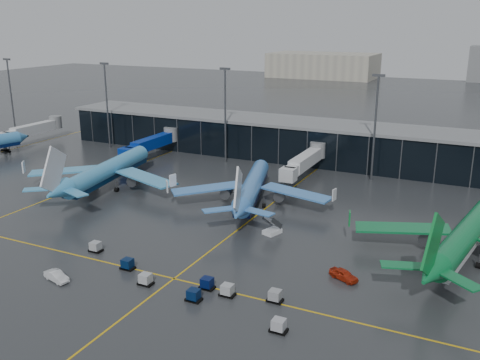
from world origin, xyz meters
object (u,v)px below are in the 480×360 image
at_px(baggage_carts, 189,284).
at_px(service_van_red, 344,275).
at_px(airliner_aer_lingus, 467,222).
at_px(service_van_white, 57,276).
at_px(airliner_klm_near, 252,176).
at_px(airliner_arkefly, 108,160).
at_px(mobile_airstair, 272,230).

height_order(baggage_carts, service_van_red, baggage_carts).
distance_m(airliner_aer_lingus, service_van_red, 22.75).
relative_size(airliner_aer_lingus, service_van_white, 9.21).
xyz_separation_m(airliner_klm_near, service_van_red, (26.82, -25.31, -5.41)).
xyz_separation_m(airliner_arkefly, airliner_aer_lingus, (76.84, -5.41, -0.31)).
height_order(airliner_arkefly, mobile_airstair, airliner_arkefly).
distance_m(airliner_arkefly, mobile_airstair, 46.02).
height_order(airliner_arkefly, airliner_aer_lingus, airliner_arkefly).
height_order(airliner_aer_lingus, service_van_white, airliner_aer_lingus).
bearing_deg(baggage_carts, service_van_white, -160.94).
height_order(airliner_aer_lingus, service_van_red, airliner_aer_lingus).
height_order(airliner_arkefly, service_van_white, airliner_arkefly).
bearing_deg(service_van_red, baggage_carts, 148.15).
bearing_deg(baggage_carts, airliner_arkefly, 141.25).
bearing_deg(airliner_klm_near, service_van_white, -121.49).
xyz_separation_m(airliner_aer_lingus, service_van_white, (-54.02, -34.80, -5.74)).
bearing_deg(mobile_airstair, airliner_aer_lingus, 25.12).
xyz_separation_m(airliner_arkefly, airliner_klm_near, (34.49, 4.27, -0.59)).
xyz_separation_m(airliner_aer_lingus, mobile_airstair, (-32.13, -3.69, -5.72)).
xyz_separation_m(airliner_klm_near, service_van_white, (-11.68, -44.49, -5.45)).
relative_size(airliner_arkefly, service_van_white, 9.64).
height_order(mobile_airstair, service_van_red, mobile_airstair).
distance_m(airliner_klm_near, baggage_carts, 39.00).
relative_size(airliner_arkefly, service_van_red, 9.39).
relative_size(mobile_airstair, service_van_white, 0.81).
xyz_separation_m(service_van_red, service_van_white, (-38.50, -19.18, -0.05)).
distance_m(airliner_aer_lingus, service_van_white, 64.52).
bearing_deg(airliner_arkefly, service_van_white, -69.82).
bearing_deg(service_van_red, service_van_white, 141.68).
xyz_separation_m(baggage_carts, service_van_red, (19.42, 12.59, 0.04)).
relative_size(airliner_aer_lingus, service_van_red, 8.97).
bearing_deg(service_van_white, airliner_aer_lingus, -43.70).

